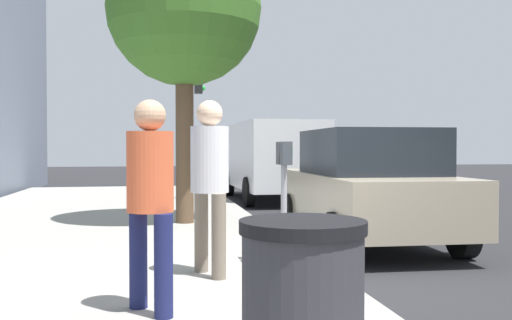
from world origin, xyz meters
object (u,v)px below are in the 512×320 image
(pedestrian_at_meter, at_px, (210,171))
(parked_sedan_near, at_px, (366,186))
(parking_meter, at_px, (284,176))
(street_tree, at_px, (184,10))
(traffic_signal, at_px, (195,107))
(parked_van_far, at_px, (271,156))
(pedestrian_bystander, at_px, (150,188))

(pedestrian_at_meter, relative_size, parked_sedan_near, 0.41)
(parked_sedan_near, bearing_deg, pedestrian_at_meter, 132.29)
(parking_meter, height_order, pedestrian_at_meter, pedestrian_at_meter)
(street_tree, relative_size, traffic_signal, 1.44)
(parked_sedan_near, xyz_separation_m, street_tree, (1.77, 2.73, 3.04))
(parking_meter, xyz_separation_m, parked_van_far, (9.39, -1.82, 0.09))
(pedestrian_at_meter, height_order, parked_sedan_near, pedestrian_at_meter)
(traffic_signal, bearing_deg, parked_sedan_near, -161.09)
(pedestrian_bystander, height_order, street_tree, street_tree)
(street_tree, bearing_deg, parked_van_far, -26.36)
(pedestrian_at_meter, relative_size, traffic_signal, 0.51)
(parked_van_far, bearing_deg, parked_sedan_near, 179.99)
(pedestrian_bystander, relative_size, parked_sedan_near, 0.39)
(parking_meter, height_order, parked_van_far, parked_van_far)
(parked_sedan_near, relative_size, traffic_signal, 1.24)
(parked_sedan_near, distance_m, parked_van_far, 7.29)
(parking_meter, distance_m, parked_sedan_near, 2.80)
(parking_meter, relative_size, parked_van_far, 0.27)
(parked_van_far, bearing_deg, traffic_signal, 110.33)
(pedestrian_bystander, distance_m, traffic_signal, 10.31)
(parked_van_far, relative_size, street_tree, 1.01)
(parking_meter, bearing_deg, pedestrian_bystander, 136.85)
(parking_meter, xyz_separation_m, traffic_signal, (8.57, 0.40, 1.41))
(parking_meter, bearing_deg, parked_sedan_near, -40.59)
(parking_meter, xyz_separation_m, pedestrian_bystander, (-1.58, 1.48, -0.00))
(parking_meter, relative_size, traffic_signal, 0.39)
(parked_sedan_near, height_order, parked_van_far, parked_van_far)
(pedestrian_at_meter, xyz_separation_m, street_tree, (4.22, 0.04, 2.69))
(parking_meter, relative_size, pedestrian_at_meter, 0.77)
(pedestrian_at_meter, bearing_deg, pedestrian_bystander, -137.36)
(pedestrian_at_meter, xyz_separation_m, parked_van_far, (9.73, -2.70, 0.01))
(parked_van_far, xyz_separation_m, traffic_signal, (-0.82, 2.21, 1.32))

